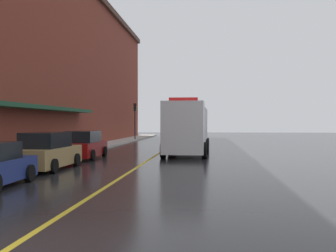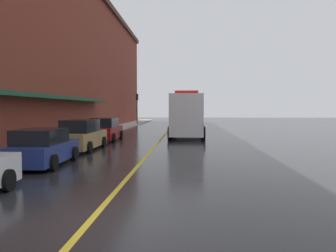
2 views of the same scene
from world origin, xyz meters
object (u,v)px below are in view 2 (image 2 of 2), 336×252
Objects in this scene: parked_car_1 at (42,148)px; traffic_light_near at (137,103)px; box_truck at (188,116)px; parking_meter_1 at (87,126)px; parked_car_2 at (82,136)px; parked_car_3 at (105,130)px.

traffic_light_near reaches higher than parked_car_1.
box_truck reaches higher than parking_meter_1.
parked_car_2 is 3.55× the size of parking_meter_1.
box_truck is at bearing -31.23° from parked_car_2.
parked_car_1 reaches higher than parking_meter_1.
parked_car_2 is 1.01× the size of parked_car_3.
parked_car_3 is at bearing 10.11° from parking_meter_1.
parked_car_3 is 0.51× the size of box_truck.
parked_car_2 is at bearing -76.23° from parking_meter_1.
parked_car_3 is 1.08× the size of traffic_light_near.
parked_car_1 is 0.92× the size of parked_car_3.
parked_car_2 reaches higher than parked_car_1.
box_truck is 21.62m from traffic_light_near.
traffic_light_near reaches higher than parked_car_2.
parked_car_2 is at bearing 179.86° from parked_car_3.
parked_car_2 is at bearing -87.51° from traffic_light_near.
box_truck reaches higher than parked_car_3.
parked_car_2 is 11.40m from box_truck.
traffic_light_near is (0.06, 24.38, 2.10)m from parking_meter_1.
parked_car_3 is 1.36m from parking_meter_1.
parking_meter_1 is (-1.36, 5.56, 0.25)m from parked_car_2.
parked_car_1 is 3.22× the size of parking_meter_1.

